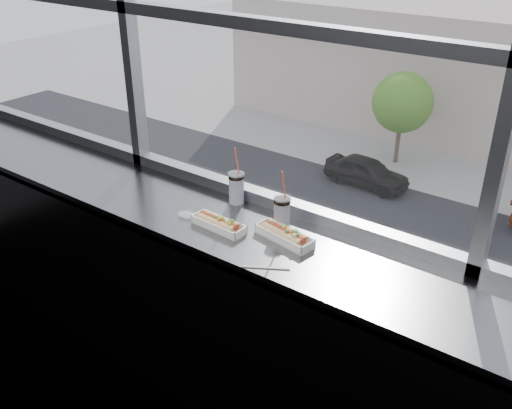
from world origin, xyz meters
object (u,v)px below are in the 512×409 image
Objects in this scene: hotdog_tray_right at (285,234)px; car_far_a at (367,167)px; loose_straw at (266,268)px; hotdog_tray_left at (219,223)px; car_near_a at (245,211)px; soda_cup_right at (282,211)px; tree_left at (402,103)px; wrapper at (187,215)px; car_near_b at (329,243)px; soda_cup_left at (236,186)px.

hotdog_tray_right reaches higher than car_far_a.
hotdog_tray_right is at bearing 75.47° from loose_straw.
loose_straw is 0.03× the size of car_far_a.
hotdog_tray_left is at bearing -153.75° from car_far_a.
car_near_a reaches higher than car_far_a.
car_far_a is at bearing -21.57° from car_near_a.
hotdog_tray_left is 1.38× the size of loose_straw.
soda_cup_right is 23.27m from car_near_a.
car_far_a is 1.17× the size of tree_left.
wrapper is 21.20m from car_near_b.
soda_cup_left is 23.03m from car_near_a.
car_near_a is at bearing 129.69° from hotdog_tray_left.
hotdog_tray_left is 0.05× the size of tree_left.
soda_cup_right reaches higher than tree_left.
car_near_b is (-7.79, 16.35, -11.02)m from wrapper.
hotdog_tray_right is at bearing 19.34° from hotdog_tray_left.
car_near_a is at bearing 127.38° from soda_cup_left.
tree_left is at bearing 80.62° from loose_straw.
car_near_b is at bearing 116.14° from soda_cup_left.
hotdog_tray_left is 0.92× the size of soda_cup_right.
car_near_a is at bearing -99.92° from tree_left.
soda_cup_left reaches higher than car_near_b.
tree_left is at bearing 112.49° from hotdog_tray_left.
loose_straw is 21.53m from car_near_b.
loose_straw is at bearing -64.69° from hotdog_tray_right.
car_near_b is 1.14× the size of tree_left.
hotdog_tray_left is 31.32m from tree_left.
loose_straw is (0.07, -0.24, -0.03)m from hotdog_tray_right.
loose_straw is (0.14, -0.33, -0.09)m from soda_cup_right.
car_near_a is at bearing 95.67° from car_near_b.
soda_cup_left is at bearing 109.37° from loose_straw.
wrapper is at bearing -154.16° from car_far_a.
hotdog_tray_right is 0.53m from wrapper.
soda_cup_right is at bearing 22.97° from wrapper.
hotdog_tray_right is at bearing -148.66° from car_near_a.
soda_cup_right is (-0.07, 0.09, 0.06)m from hotdog_tray_right.
car_near_a is (-4.39, 0.00, 0.10)m from car_near_b.
soda_cup_left is at bearing -153.72° from car_far_a.
soda_cup_right is at bearing -153.11° from car_far_a.
soda_cup_left is at bearing 113.09° from hotdog_tray_left.
hotdog_tray_right reaches higher than car_near_a.
soda_cup_left is (-0.10, 0.26, 0.06)m from hotdog_tray_left.
hotdog_tray_left is 0.05× the size of car_near_b.
car_far_a is (-10.25, 24.35, -11.01)m from hotdog_tray_left.
soda_cup_right is at bearing 39.62° from hotdog_tray_left.
soda_cup_left reaches higher than wrapper.
car_near_a reaches higher than car_near_b.
soda_cup_left is 0.35m from soda_cup_right.
hotdog_tray_left is 21.28m from car_near_b.
hotdog_tray_left reaches higher than car_far_a.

